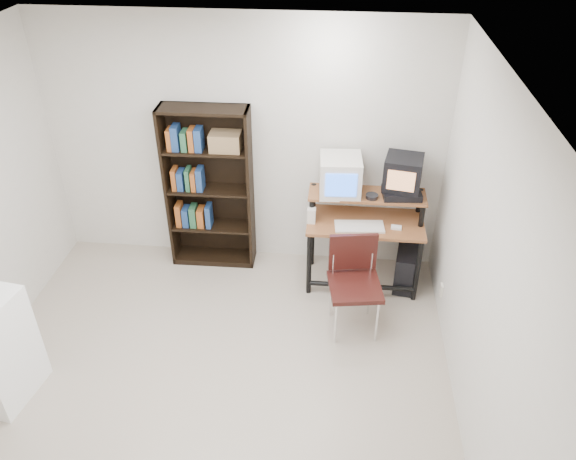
# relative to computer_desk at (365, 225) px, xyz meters

# --- Properties ---
(floor) EXTENTS (4.00, 4.00, 0.01)m
(floor) POSITION_rel_computer_desk_xyz_m (-1.25, -1.62, -0.69)
(floor) COLOR #B6A897
(floor) RESTS_ON ground
(ceiling) EXTENTS (4.00, 4.00, 0.01)m
(ceiling) POSITION_rel_computer_desk_xyz_m (-1.25, -1.62, 1.92)
(ceiling) COLOR white
(ceiling) RESTS_ON back_wall
(back_wall) EXTENTS (4.00, 0.01, 2.60)m
(back_wall) POSITION_rel_computer_desk_xyz_m (-1.25, 0.38, 0.62)
(back_wall) COLOR beige
(back_wall) RESTS_ON floor
(right_wall) EXTENTS (0.01, 4.00, 2.60)m
(right_wall) POSITION_rel_computer_desk_xyz_m (0.75, -1.62, 0.62)
(right_wall) COLOR beige
(right_wall) RESTS_ON floor
(computer_desk) EXTENTS (1.14, 0.57, 0.98)m
(computer_desk) POSITION_rel_computer_desk_xyz_m (0.00, 0.00, 0.00)
(computer_desk) COLOR brown
(computer_desk) RESTS_ON floor
(crt_monitor) EXTENTS (0.41, 0.42, 0.37)m
(crt_monitor) POSITION_rel_computer_desk_xyz_m (-0.27, 0.12, 0.48)
(crt_monitor) COLOR silver
(crt_monitor) RESTS_ON computer_desk
(vcr) EXTENTS (0.38, 0.29, 0.08)m
(vcr) POSITION_rel_computer_desk_xyz_m (0.32, 0.08, 0.33)
(vcr) COLOR black
(vcr) RESTS_ON computer_desk
(crt_tv) EXTENTS (0.40, 0.39, 0.32)m
(crt_tv) POSITION_rel_computer_desk_xyz_m (0.32, 0.12, 0.53)
(crt_tv) COLOR black
(crt_tv) RESTS_ON vcr
(cd_spindle) EXTENTS (0.14, 0.14, 0.05)m
(cd_spindle) POSITION_rel_computer_desk_xyz_m (0.04, 0.01, 0.31)
(cd_spindle) COLOR #26262B
(cd_spindle) RESTS_ON computer_desk
(keyboard) EXTENTS (0.49, 0.25, 0.03)m
(keyboard) POSITION_rel_computer_desk_xyz_m (-0.06, -0.14, 0.06)
(keyboard) COLOR silver
(keyboard) RESTS_ON computer_desk
(mousepad) EXTENTS (0.23, 0.20, 0.01)m
(mousepad) POSITION_rel_computer_desk_xyz_m (0.30, -0.11, 0.04)
(mousepad) COLOR black
(mousepad) RESTS_ON computer_desk
(mouse) EXTENTS (0.11, 0.07, 0.03)m
(mouse) POSITION_rel_computer_desk_xyz_m (0.29, -0.12, 0.06)
(mouse) COLOR white
(mouse) RESTS_ON mousepad
(desk_speaker) EXTENTS (0.08, 0.08, 0.17)m
(desk_speaker) POSITION_rel_computer_desk_xyz_m (-0.53, -0.09, 0.12)
(desk_speaker) COLOR silver
(desk_speaker) RESTS_ON computer_desk
(pc_tower) EXTENTS (0.26, 0.47, 0.42)m
(pc_tower) POSITION_rel_computer_desk_xyz_m (0.45, -0.02, -0.47)
(pc_tower) COLOR black
(pc_tower) RESTS_ON floor
(school_chair) EXTENTS (0.52, 0.52, 0.92)m
(school_chair) POSITION_rel_computer_desk_xyz_m (-0.10, -0.66, -0.11)
(school_chair) COLOR black
(school_chair) RESTS_ON floor
(bookshelf) EXTENTS (0.88, 0.31, 1.75)m
(bookshelf) POSITION_rel_computer_desk_xyz_m (-1.59, 0.24, 0.22)
(bookshelf) COLOR black
(bookshelf) RESTS_ON floor
(wall_outlet) EXTENTS (0.02, 0.08, 0.12)m
(wall_outlet) POSITION_rel_computer_desk_xyz_m (0.74, -0.47, -0.38)
(wall_outlet) COLOR beige
(wall_outlet) RESTS_ON right_wall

